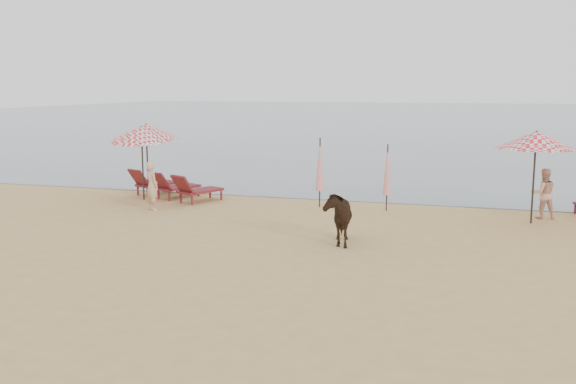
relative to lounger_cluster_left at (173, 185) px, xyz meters
name	(u,v)px	position (x,y,z in m)	size (l,w,h in m)	color
ground	(221,280)	(5.49, -8.79, -0.49)	(120.00, 120.00, 0.00)	tan
sea	(441,116)	(5.49, 71.21, -0.49)	(160.00, 140.00, 0.06)	#51606B
lounger_cluster_left	(173,185)	(0.00, 0.00, 0.00)	(3.68, 3.02, 0.70)	maroon
umbrella_open_left_a	(146,131)	(-1.00, -0.02, 1.95)	(2.39, 2.39, 2.72)	black
umbrella_open_left_b	(142,134)	(-0.91, -0.53, 1.90)	(2.16, 2.20, 2.76)	black
umbrella_open_right	(536,140)	(12.20, -0.85, 2.01)	(2.27, 2.27, 2.77)	black
umbrella_closed_left	(320,165)	(5.52, -0.11, 0.96)	(0.29, 0.29, 2.35)	black
umbrella_closed_right	(387,170)	(7.77, -0.07, 0.86)	(0.27, 0.27, 2.19)	black
cow	(337,216)	(7.14, -4.91, 0.24)	(0.78, 1.71, 1.45)	black
beachgoer_left	(152,186)	(0.35, -2.21, 0.32)	(0.59, 0.39, 1.62)	tan
beachgoer_right_a	(544,194)	(12.59, 0.03, 0.29)	(0.76, 0.59, 1.56)	tan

